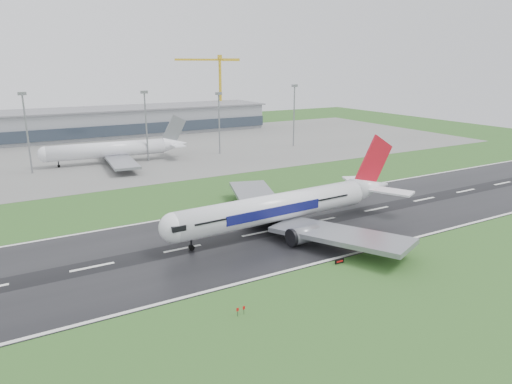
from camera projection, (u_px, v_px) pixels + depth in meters
ground at (183, 249)px, 106.44m from camera, size 520.00×520.00×0.00m
runway at (183, 249)px, 106.43m from camera, size 400.00×45.00×0.10m
apron at (82, 157)px, 210.82m from camera, size 400.00×130.00×0.08m
terminal at (61, 125)px, 258.92m from camera, size 240.00×36.00×15.00m
main_airliner at (291, 189)px, 117.27m from camera, size 73.47×70.28×20.79m
parked_airliner at (113, 141)px, 195.72m from camera, size 67.15×63.19×18.37m
tower_crane at (220, 90)px, 318.23m from camera, size 46.85×2.59×46.09m
runway_sign at (339, 261)px, 98.44m from camera, size 2.27×0.95×1.04m
floodmast_2 at (27, 135)px, 175.10m from camera, size 0.64×0.64×29.61m
floodmast_3 at (146, 128)px, 197.20m from camera, size 0.64×0.64×28.78m
floodmast_4 at (219, 125)px, 213.85m from camera, size 0.64×0.64×27.12m
floodmast_5 at (294, 117)px, 233.48m from camera, size 0.64×0.64×29.63m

